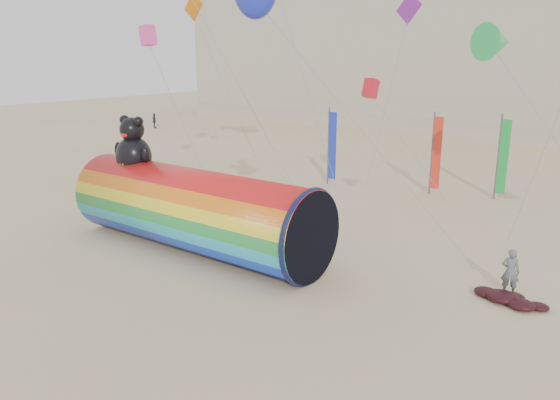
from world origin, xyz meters
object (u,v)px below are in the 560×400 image
Objects in this scene: fabric_bundle at (508,298)px; windsock_assembly at (194,208)px; hotel_building at (423,38)px; kite_handler at (510,272)px.

windsock_assembly is at bearing -167.91° from fabric_bundle.
hotel_building is at bearing 101.25° from windsock_assembly.
fabric_bundle is at bearing 94.74° from kite_handler.
windsock_assembly is 13.27m from kite_handler.
fabric_bundle is (0.20, -0.78, -0.72)m from kite_handler.
hotel_building is at bearing 116.90° from fabric_bundle.
windsock_assembly is 4.88× the size of fabric_bundle.
windsock_assembly is at bearing -78.75° from hotel_building.
kite_handler is (22.00, -42.98, -9.42)m from hotel_building.
hotel_building is at bearing -72.87° from kite_handler.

